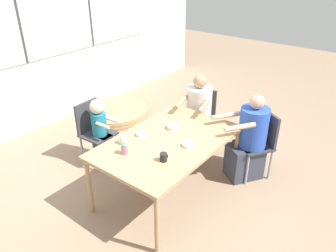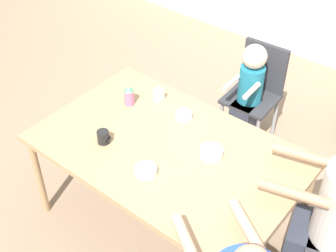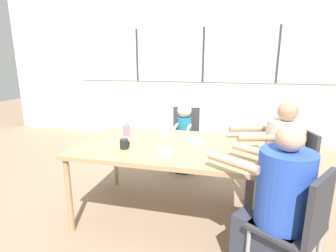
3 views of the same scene
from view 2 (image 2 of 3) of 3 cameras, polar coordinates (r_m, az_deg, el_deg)
ground_plane at (r=3.51m, az=0.00°, el=-11.67°), size 16.00×16.00×0.00m
dining_table at (r=3.00m, az=0.00°, el=-3.42°), size 1.68×1.06×0.75m
chair_for_toddler at (r=3.96m, az=10.84°, el=4.87°), size 0.42×0.42×0.87m
person_woman_green_shirt at (r=3.00m, az=19.58°, el=-11.56°), size 0.71×0.50×1.16m
person_toddler at (r=3.88m, az=9.69°, el=3.23°), size 0.23×0.38×0.96m
coffee_mug at (r=3.00m, az=-7.87°, el=-1.35°), size 0.08×0.08×0.09m
sippy_cup at (r=3.28m, az=-4.77°, el=3.80°), size 0.07×0.07×0.15m
milk_carton_small at (r=3.33m, az=-1.13°, el=3.82°), size 0.06×0.06×0.09m
bowl_white_shallow at (r=3.19m, az=1.94°, el=1.32°), size 0.12×0.12×0.04m
bowl_cereal at (r=2.80m, az=-2.72°, el=-5.45°), size 0.13×0.13×0.04m
bowl_fruit at (r=2.91m, az=5.33°, el=-3.19°), size 0.15×0.15×0.05m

